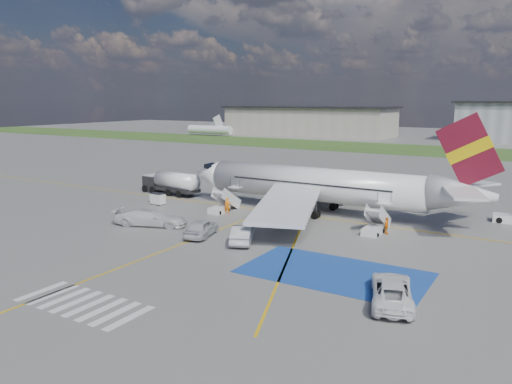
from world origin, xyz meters
TOP-DOWN VIEW (x-y plane):
  - ground at (0.00, 0.00)m, footprint 400.00×400.00m
  - grass_strip at (0.00, 95.00)m, footprint 400.00×30.00m
  - taxiway_line_main at (0.00, 12.00)m, footprint 120.00×0.20m
  - taxiway_line_cross at (-5.00, -10.00)m, footprint 0.20×60.00m
  - taxiway_line_diag at (0.00, 12.00)m, footprint 20.71×56.45m
  - staging_box at (10.00, -4.00)m, footprint 14.00×8.00m
  - crosswalk at (-1.80, -18.00)m, footprint 9.00×4.00m
  - terminal_west at (-55.00, 130.00)m, footprint 60.00×22.00m
  - airliner at (1.51, 14.00)m, footprint 36.81×32.95m
  - airstairs_fwd at (-9.50, 8.70)m, footprint 1.90×5.20m
  - airstairs_aft at (9.00, 8.70)m, footprint 1.90×5.20m
  - fuel_tanker at (-21.88, 14.24)m, footprint 9.49×3.49m
  - gpu_cart at (-18.72, 7.99)m, footprint 1.86×1.28m
  - car_silver_a at (-4.99, -1.01)m, footprint 3.27×5.40m
  - car_silver_b at (-0.41, -0.75)m, footprint 3.82×5.44m
  - van_white_a at (15.35, -7.18)m, footprint 4.17×6.10m
  - van_white_b at (-12.12, -0.43)m, footprint 6.31×4.20m
  - crew_fwd at (-8.26, 8.25)m, footprint 0.83×0.74m
  - crew_nose at (-13.29, 14.83)m, footprint 0.94×0.93m
  - crew_aft at (10.13, 9.12)m, footprint 0.44×1.00m

SIDE VIEW (x-z plane):
  - ground at x=0.00m, z-range 0.00..0.00m
  - grass_strip at x=0.00m, z-range 0.00..0.01m
  - taxiway_line_main at x=0.00m, z-range 0.00..0.01m
  - taxiway_line_cross at x=-5.00m, z-range 0.00..0.01m
  - taxiway_line_diag at x=0.00m, z-range 0.00..0.01m
  - staging_box at x=10.00m, z-range 0.00..0.01m
  - crosswalk at x=-1.80m, z-range 0.00..0.01m
  - airstairs_fwd at x=-9.50m, z-range -1.18..2.42m
  - airstairs_aft at x=9.00m, z-range -1.18..2.42m
  - gpu_cart at x=-18.72m, z-range -0.07..1.40m
  - crew_nose at x=-13.29m, z-range 0.00..1.53m
  - crew_aft at x=10.13m, z-range 0.00..1.69m
  - car_silver_b at x=-0.41m, z-range 0.00..1.70m
  - car_silver_a at x=-4.99m, z-range 0.00..1.72m
  - crew_fwd at x=-8.26m, z-range 0.00..1.91m
  - van_white_a at x=15.35m, z-range 0.00..2.09m
  - van_white_b at x=-12.12m, z-range 0.00..2.29m
  - fuel_tanker at x=-21.88m, z-range -0.25..2.92m
  - airliner at x=1.51m, z-range -2.57..9.35m
  - terminal_west at x=-55.00m, z-range 0.00..10.00m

